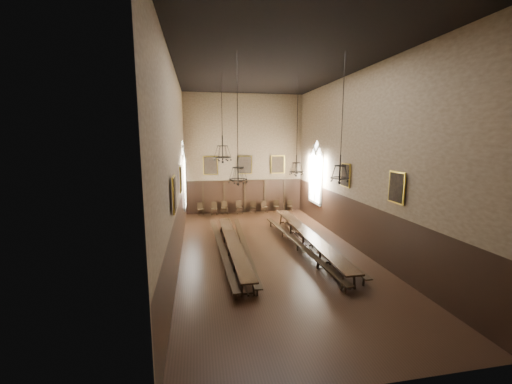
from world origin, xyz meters
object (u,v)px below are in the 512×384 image
object	(u,v)px
chandelier_front_right	(340,169)
chandelier_back_left	(223,152)
chair_4	(253,209)
bench_right_inner	(298,245)
chair_3	(239,210)
table_right	(307,240)
chair_7	(290,208)
chandelier_back_right	(296,165)
bench_left_inner	(244,246)
chair_2	(225,210)
bench_left_outer	(221,249)
chandelier_front_left	(238,170)
table_left	(233,248)
bench_right_outer	(319,242)
chair_1	(214,211)
chair_5	(264,209)
chair_0	(201,211)

from	to	relation	value
chandelier_front_right	chandelier_back_left	bearing A→B (deg)	131.79
chair_4	chandelier_back_left	xyz separation A→B (m)	(-2.78, -6.52, 4.68)
bench_right_inner	chair_3	size ratio (longest dim) A/B	10.32
table_right	chair_7	bearing A→B (deg)	79.59
bench_right_inner	chandelier_back_right	xyz separation A→B (m)	(0.60, 2.34, 3.90)
bench_left_inner	chair_4	size ratio (longest dim) A/B	10.96
chair_2	chandelier_back_left	distance (m)	8.02
table_right	bench_left_outer	distance (m)	4.52
chandelier_front_left	bench_left_outer	bearing A→B (deg)	105.61
table_left	chandelier_back_right	bearing A→B (deg)	31.57
bench_right_inner	chair_4	xyz separation A→B (m)	(-0.78, 8.70, -0.02)
bench_right_outer	chandelier_back_left	bearing A→B (deg)	159.64
bench_left_inner	chair_3	size ratio (longest dim) A/B	10.17
table_right	chair_1	size ratio (longest dim) A/B	10.90
bench_left_outer	chair_5	size ratio (longest dim) A/B	10.64
table_left	bench_right_inner	xyz separation A→B (m)	(3.30, 0.06, -0.07)
bench_right_inner	chandelier_front_right	world-z (taller)	chandelier_front_right
bench_left_inner	chair_5	world-z (taller)	chair_5
chair_7	chandelier_back_right	xyz separation A→B (m)	(-1.58, -6.40, 3.93)
bench_right_outer	chair_7	distance (m)	8.40
chair_4	chandelier_front_right	size ratio (longest dim) A/B	0.18
chair_3	chair_4	size ratio (longest dim) A/B	1.08
table_right	chandelier_back_left	xyz separation A→B (m)	(-4.21, 1.84, 4.54)
chair_0	chandelier_front_left	world-z (taller)	chandelier_front_left
bench_right_outer	chandelier_front_right	xyz separation A→B (m)	(-0.45, -3.12, 4.16)
bench_right_inner	chair_7	size ratio (longest dim) A/B	11.75
bench_right_outer	chandelier_back_left	world-z (taller)	chandelier_back_left
chair_2	chair_5	xyz separation A→B (m)	(3.08, -0.07, -0.02)
bench_left_inner	bench_right_inner	world-z (taller)	bench_right_inner
chair_5	chandelier_front_left	bearing A→B (deg)	-116.10
bench_left_outer	bench_right_outer	size ratio (longest dim) A/B	0.98
chair_0	chandelier_back_left	world-z (taller)	chandelier_back_left
table_left	bench_left_inner	distance (m)	0.73
table_left	chair_4	xyz separation A→B (m)	(2.51, 8.76, -0.08)
table_right	bench_right_inner	xyz separation A→B (m)	(-0.64, -0.34, -0.12)
bench_left_inner	chandelier_front_right	world-z (taller)	chandelier_front_right
bench_right_outer	chandelier_back_right	world-z (taller)	chandelier_back_right
table_left	chair_7	bearing A→B (deg)	58.08
bench_right_outer	chair_2	size ratio (longest dim) A/B	10.21
chair_1	chandelier_front_right	xyz separation A→B (m)	(4.60, -11.34, 4.15)
chair_2	chair_5	bearing A→B (deg)	-9.05
bench_left_outer	chair_5	bearing A→B (deg)	64.91
bench_left_inner	chair_1	size ratio (longest dim) A/B	10.34
bench_right_inner	chair_1	distance (m)	9.39
chair_2	chandelier_front_left	distance (m)	11.44
table_left	table_right	distance (m)	3.96
bench_right_outer	chair_3	world-z (taller)	chair_3
bench_right_outer	chandelier_front_left	size ratio (longest dim) A/B	1.94
bench_left_outer	bench_right_outer	distance (m)	5.16
chair_3	chair_4	xyz separation A→B (m)	(1.08, 0.04, -0.02)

